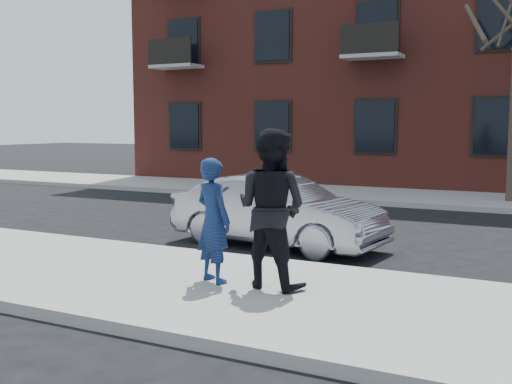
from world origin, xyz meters
The scene contains 9 objects.
ground centered at (0.00, 0.00, 0.00)m, with size 100.00×100.00×0.00m, color black.
near_sidewalk centered at (0.00, -0.25, 0.07)m, with size 50.00×3.50×0.15m, color #999791.
near_curb centered at (0.00, 1.55, 0.07)m, with size 50.00×0.10×0.15m, color #999691.
far_sidewalk centered at (0.00, 11.25, 0.07)m, with size 50.00×3.50×0.15m, color #999791.
far_curb centered at (0.00, 9.45, 0.07)m, with size 50.00×0.10×0.15m, color #999691.
apartment_building centered at (2.00, 18.00, 6.16)m, with size 24.30×10.30×12.30m.
silver_sedan centered at (1.00, 3.07, 0.66)m, with size 1.40×4.02×1.33m, color #999BA3.
man_hoodie centered at (1.50, -0.09, 0.99)m, with size 0.72×0.60×1.67m.
man_peacoat centered at (2.29, 0.05, 1.18)m, with size 1.08×0.89×2.06m.
Camera 1 is at (5.53, -6.89, 2.26)m, focal length 42.00 mm.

